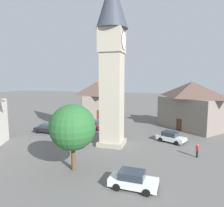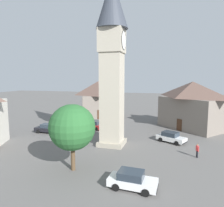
{
  "view_description": "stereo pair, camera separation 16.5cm",
  "coord_description": "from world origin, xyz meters",
  "px_view_note": "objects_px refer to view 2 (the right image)",
  "views": [
    {
      "loc": [
        -26.65,
        -7.7,
        9.3
      ],
      "look_at": [
        0.0,
        0.0,
        5.81
      ],
      "focal_mm": 32.75,
      "sensor_mm": 36.0,
      "label": 1
    },
    {
      "loc": [
        -26.6,
        -7.86,
        9.3
      ],
      "look_at": [
        0.0,
        0.0,
        5.81
      ],
      "focal_mm": 32.75,
      "sensor_mm": 36.0,
      "label": 2
    }
  ],
  "objects_px": {
    "car_red_corner": "(47,128)",
    "pedestrian": "(197,149)",
    "tree": "(72,127)",
    "building_terrace_right": "(192,105)",
    "car_silver_kerb": "(95,125)",
    "car_white_side": "(171,137)",
    "building_shop_left": "(98,98)",
    "car_blue_kerb": "(132,180)",
    "clock_tower": "(112,48)"
  },
  "relations": [
    {
      "from": "pedestrian",
      "to": "building_terrace_right",
      "type": "height_order",
      "value": "building_terrace_right"
    },
    {
      "from": "building_terrace_right",
      "to": "car_silver_kerb",
      "type": "bearing_deg",
      "value": 107.88
    },
    {
      "from": "car_red_corner",
      "to": "building_terrace_right",
      "type": "xyz_separation_m",
      "value": [
        10.16,
        -23.76,
        3.66
      ]
    },
    {
      "from": "car_red_corner",
      "to": "building_shop_left",
      "type": "distance_m",
      "value": 17.41
    },
    {
      "from": "car_silver_kerb",
      "to": "car_white_side",
      "type": "distance_m",
      "value": 14.06
    },
    {
      "from": "pedestrian",
      "to": "tree",
      "type": "height_order",
      "value": "tree"
    },
    {
      "from": "clock_tower",
      "to": "building_terrace_right",
      "type": "distance_m",
      "value": 19.41
    },
    {
      "from": "tree",
      "to": "building_shop_left",
      "type": "bearing_deg",
      "value": 15.3
    },
    {
      "from": "clock_tower",
      "to": "car_blue_kerb",
      "type": "distance_m",
      "value": 17.02
    },
    {
      "from": "pedestrian",
      "to": "car_silver_kerb",
      "type": "bearing_deg",
      "value": 60.52
    },
    {
      "from": "pedestrian",
      "to": "building_terrace_right",
      "type": "bearing_deg",
      "value": -1.87
    },
    {
      "from": "car_white_side",
      "to": "building_terrace_right",
      "type": "bearing_deg",
      "value": -19.83
    },
    {
      "from": "car_blue_kerb",
      "to": "tree",
      "type": "height_order",
      "value": "tree"
    },
    {
      "from": "building_terrace_right",
      "to": "car_red_corner",
      "type": "bearing_deg",
      "value": 113.15
    },
    {
      "from": "car_white_side",
      "to": "building_terrace_right",
      "type": "relative_size",
      "value": 0.35
    },
    {
      "from": "car_red_corner",
      "to": "car_blue_kerb",
      "type": "bearing_deg",
      "value": -127.9
    },
    {
      "from": "car_silver_kerb",
      "to": "tree",
      "type": "bearing_deg",
      "value": -166.39
    },
    {
      "from": "car_red_corner",
      "to": "tree",
      "type": "xyz_separation_m",
      "value": [
        -11.63,
        -10.82,
        3.66
      ]
    },
    {
      "from": "car_blue_kerb",
      "to": "building_terrace_right",
      "type": "distance_m",
      "value": 24.74
    },
    {
      "from": "tree",
      "to": "building_terrace_right",
      "type": "height_order",
      "value": "building_terrace_right"
    },
    {
      "from": "car_silver_kerb",
      "to": "car_red_corner",
      "type": "xyz_separation_m",
      "value": [
        -4.7,
        6.86,
        0.0
      ]
    },
    {
      "from": "car_white_side",
      "to": "tree",
      "type": "distance_m",
      "value": 15.82
    },
    {
      "from": "car_blue_kerb",
      "to": "car_silver_kerb",
      "type": "bearing_deg",
      "value": 29.8
    },
    {
      "from": "clock_tower",
      "to": "tree",
      "type": "height_order",
      "value": "clock_tower"
    },
    {
      "from": "car_blue_kerb",
      "to": "building_shop_left",
      "type": "xyz_separation_m",
      "value": [
        30.19,
        14.19,
        3.59
      ]
    },
    {
      "from": "pedestrian",
      "to": "building_shop_left",
      "type": "height_order",
      "value": "building_shop_left"
    },
    {
      "from": "building_shop_left",
      "to": "tree",
      "type": "bearing_deg",
      "value": -164.7
    },
    {
      "from": "car_blue_kerb",
      "to": "tree",
      "type": "relative_size",
      "value": 0.62
    },
    {
      "from": "tree",
      "to": "building_terrace_right",
      "type": "distance_m",
      "value": 25.34
    },
    {
      "from": "car_silver_kerb",
      "to": "building_terrace_right",
      "type": "height_order",
      "value": "building_terrace_right"
    },
    {
      "from": "car_blue_kerb",
      "to": "car_white_side",
      "type": "relative_size",
      "value": 0.95
    },
    {
      "from": "building_shop_left",
      "to": "car_red_corner",
      "type": "bearing_deg",
      "value": 169.68
    },
    {
      "from": "clock_tower",
      "to": "car_silver_kerb",
      "type": "height_order",
      "value": "clock_tower"
    },
    {
      "from": "clock_tower",
      "to": "building_terrace_right",
      "type": "bearing_deg",
      "value": -41.2
    },
    {
      "from": "clock_tower",
      "to": "car_white_side",
      "type": "height_order",
      "value": "clock_tower"
    },
    {
      "from": "clock_tower",
      "to": "pedestrian",
      "type": "height_order",
      "value": "clock_tower"
    },
    {
      "from": "pedestrian",
      "to": "building_terrace_right",
      "type": "distance_m",
      "value": 15.13
    },
    {
      "from": "car_blue_kerb",
      "to": "pedestrian",
      "type": "height_order",
      "value": "pedestrian"
    },
    {
      "from": "car_blue_kerb",
      "to": "car_silver_kerb",
      "type": "xyz_separation_m",
      "value": [
        18.13,
        10.38,
        0.0
      ]
    },
    {
      "from": "car_blue_kerb",
      "to": "building_terrace_right",
      "type": "height_order",
      "value": "building_terrace_right"
    },
    {
      "from": "car_silver_kerb",
      "to": "building_terrace_right",
      "type": "bearing_deg",
      "value": -72.12
    },
    {
      "from": "car_silver_kerb",
      "to": "tree",
      "type": "height_order",
      "value": "tree"
    },
    {
      "from": "car_silver_kerb",
      "to": "pedestrian",
      "type": "height_order",
      "value": "pedestrian"
    },
    {
      "from": "clock_tower",
      "to": "pedestrian",
      "type": "distance_m",
      "value": 16.45
    },
    {
      "from": "car_white_side",
      "to": "tree",
      "type": "height_order",
      "value": "tree"
    },
    {
      "from": "car_red_corner",
      "to": "building_terrace_right",
      "type": "distance_m",
      "value": 26.09
    },
    {
      "from": "car_red_corner",
      "to": "pedestrian",
      "type": "xyz_separation_m",
      "value": [
        -4.57,
        -23.28,
        0.25
      ]
    },
    {
      "from": "car_blue_kerb",
      "to": "car_white_side",
      "type": "distance_m",
      "value": 14.26
    },
    {
      "from": "car_red_corner",
      "to": "building_terrace_right",
      "type": "bearing_deg",
      "value": -66.85
    },
    {
      "from": "car_blue_kerb",
      "to": "car_white_side",
      "type": "bearing_deg",
      "value": -12.28
    }
  ]
}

